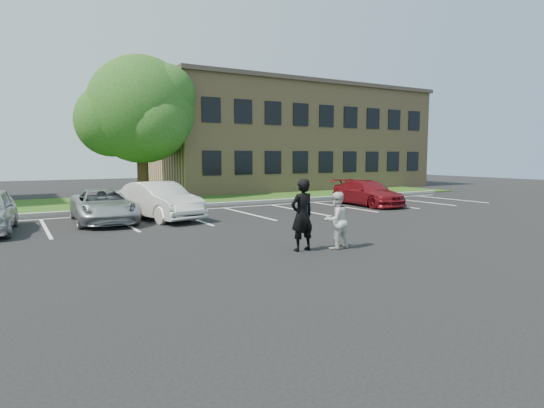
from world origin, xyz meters
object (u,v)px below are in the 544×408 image
Objects in this scene: car_white_sedan at (159,201)px; car_red_compact at (368,193)px; office_building at (290,138)px; man_black_suit at (302,215)px; tree at (142,112)px; man_white_shirt at (336,220)px; car_silver_minivan at (103,206)px.

car_white_sedan is 11.22m from car_red_compact.
man_black_suit is (-13.63, -22.03, -3.14)m from office_building.
tree reaches higher than car_white_sedan.
car_white_sedan is at bearing -179.39° from car_red_compact.
car_red_compact is at bearing -15.12° from car_white_sedan.
man_black_suit is 1.06m from man_white_shirt.
tree is (-13.26, -3.66, 1.19)m from office_building.
man_white_shirt is (-12.62, -22.28, -3.34)m from office_building.
office_building reaches higher than car_silver_minivan.
man_white_shirt is at bearing -58.93° from car_silver_minivan.
office_building is 22.31m from car_silver_minivan.
man_white_shirt is at bearing -86.13° from car_white_sedan.
man_white_shirt is at bearing -88.02° from tree.
man_black_suit is 1.24× the size of man_white_shirt.
man_black_suit is 0.43× the size of car_white_sedan.
car_red_compact is at bearing -48.50° from tree.
car_white_sedan is (-1.62, 8.31, -0.23)m from man_black_suit.
office_building is 13.81m from tree.
office_building is 15.07m from car_red_compact.
tree is 14.69m from car_red_compact.
man_black_suit reaches higher than man_white_shirt.
car_silver_minivan is at bearing 160.31° from car_white_sedan.
man_black_suit reaches higher than car_red_compact.
tree is at bearing -164.56° from office_building.
car_red_compact is at bearing -137.99° from man_white_shirt.
office_building is 11.02× the size of man_black_suit.
tree is 18.88m from man_black_suit.
car_white_sedan is at bearing -138.02° from office_building.
man_black_suit is 9.38m from car_silver_minivan.
office_building is at bearing 76.60° from car_red_compact.
car_white_sedan is (2.20, -0.25, 0.11)m from car_silver_minivan.
car_silver_minivan is at bearing -62.92° from man_white_shirt.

